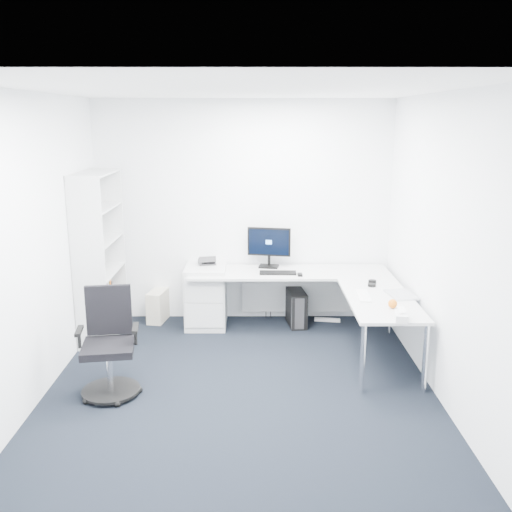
{
  "coord_description": "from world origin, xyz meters",
  "views": [
    {
      "loc": [
        0.13,
        -4.81,
        2.48
      ],
      "look_at": [
        0.15,
        1.05,
        1.05
      ],
      "focal_mm": 40.0,
      "sensor_mm": 36.0,
      "label": 1
    }
  ],
  "objects_px": {
    "laptop": "(402,284)",
    "l_desk": "(291,308)",
    "monitor": "(269,247)",
    "task_chair": "(108,345)",
    "bookshelf": "(99,256)"
  },
  "relations": [
    {
      "from": "monitor",
      "to": "laptop",
      "type": "distance_m",
      "value": 1.76
    },
    {
      "from": "l_desk",
      "to": "bookshelf",
      "type": "height_order",
      "value": "bookshelf"
    },
    {
      "from": "l_desk",
      "to": "monitor",
      "type": "relative_size",
      "value": 4.53
    },
    {
      "from": "bookshelf",
      "to": "task_chair",
      "type": "xyz_separation_m",
      "value": [
        0.44,
        -1.47,
        -0.46
      ]
    },
    {
      "from": "l_desk",
      "to": "task_chair",
      "type": "distance_m",
      "value": 2.25
    },
    {
      "from": "laptop",
      "to": "l_desk",
      "type": "bearing_deg",
      "value": 140.37
    },
    {
      "from": "l_desk",
      "to": "laptop",
      "type": "distance_m",
      "value": 1.35
    },
    {
      "from": "monitor",
      "to": "task_chair",
      "type": "bearing_deg",
      "value": -116.86
    },
    {
      "from": "monitor",
      "to": "laptop",
      "type": "xyz_separation_m",
      "value": [
        1.33,
        -1.15,
        -0.12
      ]
    },
    {
      "from": "l_desk",
      "to": "bookshelf",
      "type": "xyz_separation_m",
      "value": [
        -2.17,
        0.05,
        0.6
      ]
    },
    {
      "from": "task_chair",
      "to": "monitor",
      "type": "xyz_separation_m",
      "value": [
        1.49,
        1.95,
        0.46
      ]
    },
    {
      "from": "l_desk",
      "to": "monitor",
      "type": "xyz_separation_m",
      "value": [
        -0.24,
        0.52,
        0.6
      ]
    },
    {
      "from": "l_desk",
      "to": "monitor",
      "type": "height_order",
      "value": "monitor"
    },
    {
      "from": "laptop",
      "to": "task_chair",
      "type": "bearing_deg",
      "value": -174.11
    },
    {
      "from": "bookshelf",
      "to": "l_desk",
      "type": "bearing_deg",
      "value": -1.32
    }
  ]
}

